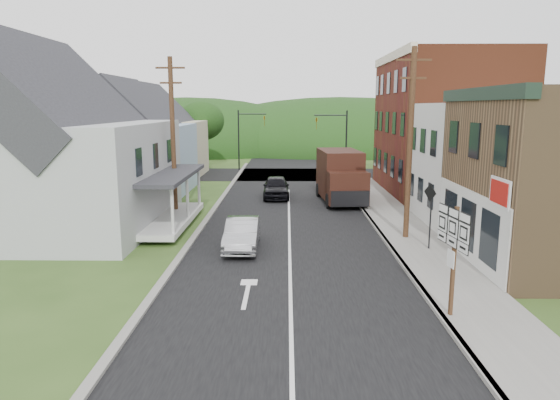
{
  "coord_description": "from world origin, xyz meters",
  "views": [
    {
      "loc": [
        -0.13,
        -19.87,
        6.31
      ],
      "look_at": [
        -0.44,
        2.09,
        2.2
      ],
      "focal_mm": 32.0,
      "sensor_mm": 36.0,
      "label": 1
    }
  ],
  "objects_px": {
    "silver_sedan": "(242,234)",
    "dark_sedan": "(276,187)",
    "delivery_van": "(341,177)",
    "warning_sign": "(430,207)",
    "route_sign_cluster": "(453,246)"
  },
  "relations": [
    {
      "from": "silver_sedan",
      "to": "warning_sign",
      "type": "bearing_deg",
      "value": -2.76
    },
    {
      "from": "delivery_van",
      "to": "route_sign_cluster",
      "type": "bearing_deg",
      "value": -90.69
    },
    {
      "from": "silver_sedan",
      "to": "route_sign_cluster",
      "type": "height_order",
      "value": "route_sign_cluster"
    },
    {
      "from": "delivery_van",
      "to": "route_sign_cluster",
      "type": "relative_size",
      "value": 1.91
    },
    {
      "from": "warning_sign",
      "to": "delivery_van",
      "type": "bearing_deg",
      "value": 79.93
    },
    {
      "from": "dark_sedan",
      "to": "delivery_van",
      "type": "bearing_deg",
      "value": -21.3
    },
    {
      "from": "silver_sedan",
      "to": "route_sign_cluster",
      "type": "xyz_separation_m",
      "value": [
        6.89,
        -7.51,
        1.62
      ]
    },
    {
      "from": "delivery_van",
      "to": "warning_sign",
      "type": "bearing_deg",
      "value": -81.68
    },
    {
      "from": "dark_sedan",
      "to": "delivery_van",
      "type": "distance_m",
      "value": 4.73
    },
    {
      "from": "silver_sedan",
      "to": "dark_sedan",
      "type": "relative_size",
      "value": 0.93
    },
    {
      "from": "silver_sedan",
      "to": "dark_sedan",
      "type": "height_order",
      "value": "dark_sedan"
    },
    {
      "from": "dark_sedan",
      "to": "route_sign_cluster",
      "type": "xyz_separation_m",
      "value": [
        5.64,
        -20.36,
        1.55
      ]
    },
    {
      "from": "delivery_van",
      "to": "warning_sign",
      "type": "height_order",
      "value": "delivery_van"
    },
    {
      "from": "silver_sedan",
      "to": "delivery_van",
      "type": "bearing_deg",
      "value": 63.17
    },
    {
      "from": "delivery_van",
      "to": "warning_sign",
      "type": "xyz_separation_m",
      "value": [
        2.67,
        -11.6,
        0.27
      ]
    }
  ]
}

